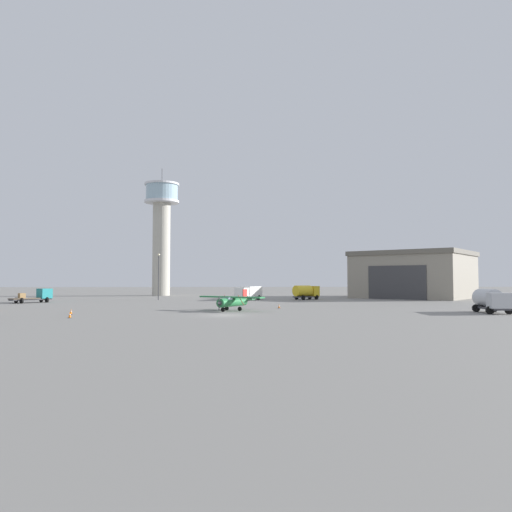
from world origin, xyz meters
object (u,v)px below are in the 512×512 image
Objects in this scene: control_tower at (162,225)px; airplane_green at (233,301)px; truck_fuel_tanker_silver at (491,300)px; light_post_west at (159,273)px; truck_fuel_tanker_yellow at (306,292)px; truck_flatbed_teal at (37,296)px; truck_box_white at (249,292)px; traffic_cone_mid_apron at (279,306)px; traffic_cone_near_left at (70,315)px; traffic_cone_near_right at (71,312)px.

control_tower reaches higher than airplane_green.
light_post_west reaches higher than truck_fuel_tanker_silver.
control_tower is 5.14× the size of truck_fuel_tanker_silver.
truck_fuel_tanker_yellow is at bearing -171.70° from airplane_green.
truck_flatbed_teal is (-35.82, 23.88, -0.10)m from airplane_green.
airplane_green is 1.49× the size of truck_fuel_tanker_yellow.
truck_fuel_tanker_silver is at bearing 112.64° from airplane_green.
truck_box_white is 11.89× the size of traffic_cone_mid_apron.
traffic_cone_near_left is (-2.77, -44.72, -5.31)m from light_post_west.
truck_fuel_tanker_silver reaches higher than traffic_cone_near_right.
truck_fuel_tanker_yellow reaches higher than traffic_cone_near_right.
airplane_green is at bearing -65.53° from light_post_west.
traffic_cone_mid_apron is (25.62, -54.66, -18.13)m from control_tower.
light_post_west is at bearing -123.58° from truck_fuel_tanker_silver.
truck_fuel_tanker_yellow is at bearing 129.55° from truck_box_white.
traffic_cone_near_left is 29.77m from traffic_cone_mid_apron.
light_post_west reaches higher than traffic_cone_mid_apron.
airplane_green is (18.77, -59.88, -17.09)m from control_tower.
traffic_cone_near_right is at bearing -158.09° from traffic_cone_mid_apron.
truck_flatbed_teal is at bearing 158.38° from truck_fuel_tanker_yellow.
control_tower is at bearing 14.74° from truck_flatbed_teal.
truck_box_white is 19.12m from light_post_west.
truck_fuel_tanker_silver reaches higher than traffic_cone_near_left.
traffic_cone_near_right is (-35.10, -39.17, -1.36)m from truck_fuel_tanker_yellow.
traffic_cone_near_left is at bearing -159.22° from truck_fuel_tanker_yellow.
traffic_cone_near_left is at bearing -113.00° from truck_flatbed_teal.
truck_fuel_tanker_yellow is 9.87× the size of traffic_cone_mid_apron.
traffic_cone_near_right is (15.98, -29.39, -0.91)m from truck_flatbed_teal.
truck_flatbed_teal reaches higher than traffic_cone_near_left.
airplane_green is at bearing -142.69° from traffic_cone_mid_apron.
truck_box_white is at bearing -51.06° from control_tower.
traffic_cone_near_left reaches higher than traffic_cone_near_right.
truck_fuel_tanker_silver is 1.09× the size of truck_fuel_tanker_yellow.
truck_fuel_tanker_silver is at bearing -51.83° from control_tower.
truck_fuel_tanker_yellow reaches higher than traffic_cone_near_left.
traffic_cone_near_right is 28.76m from traffic_cone_mid_apron.
truck_fuel_tanker_yellow is 8.84× the size of traffic_cone_near_right.
control_tower reaches higher than traffic_cone_mid_apron.
truck_fuel_tanker_yellow is at bearing 73.51° from traffic_cone_mid_apron.
airplane_green is 0.93× the size of light_post_west.
truck_fuel_tanker_silver is 48.47m from truck_box_white.
light_post_west is 14.17× the size of traffic_cone_near_right.
airplane_green is 33.41m from truck_fuel_tanker_silver.
light_post_west is at bearing -122.83° from airplane_green.
traffic_cone_near_right is (-4.50, -39.22, -5.31)m from light_post_west.
control_tower is at bearing 90.54° from traffic_cone_near_left.
control_tower is at bearing -106.77° from truck_box_white.
control_tower reaches higher than traffic_cone_near_right.
truck_box_white is 10.55× the size of traffic_cone_near_left.
truck_fuel_tanker_silver is at bearing 5.79° from traffic_cone_near_left.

